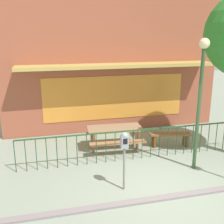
# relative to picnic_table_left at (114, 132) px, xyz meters

# --- Properties ---
(ground) EXTENTS (40.00, 40.00, 0.00)m
(ground) POSITION_rel_picnic_table_left_xyz_m (0.50, -2.69, -0.61)
(ground) COLOR gray
(pub_storefront) EXTENTS (8.58, 1.37, 5.72)m
(pub_storefront) POSITION_rel_picnic_table_left_xyz_m (0.50, 2.08, 2.22)
(pub_storefront) COLOR brown
(pub_storefront) RESTS_ON ground
(patio_fence_front) EXTENTS (7.23, 0.04, 0.97)m
(patio_fence_front) POSITION_rel_picnic_table_left_xyz_m (0.50, -0.92, 0.05)
(patio_fence_front) COLOR #254D28
(patio_fence_front) RESTS_ON ground
(picnic_table_left) EXTENTS (1.88, 1.46, 0.79)m
(picnic_table_left) POSITION_rel_picnic_table_left_xyz_m (0.00, 0.00, 0.00)
(picnic_table_left) COLOR #957152
(picnic_table_left) RESTS_ON ground
(patio_bench) EXTENTS (1.44, 0.59, 0.48)m
(patio_bench) POSITION_rel_picnic_table_left_xyz_m (1.90, -0.25, -0.26)
(patio_bench) COLOR brown
(patio_bench) RESTS_ON ground
(parking_meter_far) EXTENTS (0.18, 0.17, 1.52)m
(parking_meter_far) POSITION_rel_picnic_table_left_xyz_m (-0.41, -2.52, 0.56)
(parking_meter_far) COLOR gray
(parking_meter_far) RESTS_ON ground
(street_lamp) EXTENTS (0.28, 0.28, 3.67)m
(street_lamp) POSITION_rel_picnic_table_left_xyz_m (1.89, -1.91, 1.81)
(street_lamp) COLOR #30502E
(street_lamp) RESTS_ON ground
(curb_edge) EXTENTS (12.01, 0.20, 0.11)m
(curb_edge) POSITION_rel_picnic_table_left_xyz_m (0.50, -3.15, -0.61)
(curb_edge) COLOR gray
(curb_edge) RESTS_ON ground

